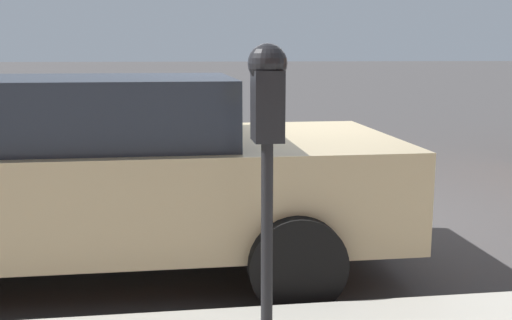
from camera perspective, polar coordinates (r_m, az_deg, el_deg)
The scene contains 3 objects.
ground_plane at distance 5.93m, azimuth 2.93°, elevation -6.07°, with size 220.00×220.00×0.00m, color #3D3A3A.
parking_meter at distance 2.89m, azimuth 1.08°, elevation 3.78°, with size 0.21×0.19×1.56m.
car_tan at distance 4.68m, azimuth -17.12°, elevation -0.94°, with size 2.09×4.78×1.48m.
Camera 1 is at (-5.59, 1.09, 1.66)m, focal length 42.00 mm.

